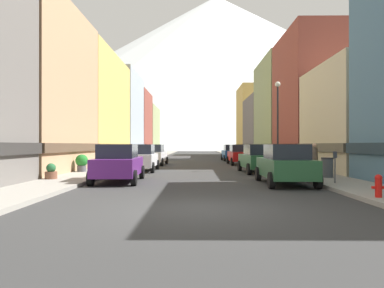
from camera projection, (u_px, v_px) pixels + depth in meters
ground_plane at (201, 209)px, 9.89m from camera, size 400.00×400.00×0.00m
sidewalk_left at (147, 158)px, 44.95m from camera, size 2.50×100.00×0.15m
sidewalk_right at (247, 158)px, 44.82m from camera, size 2.50×100.00×0.15m
storefront_left_1 at (8, 93)px, 22.21m from camera, size 8.69×9.90×10.23m
storefront_left_2 at (72, 111)px, 33.79m from camera, size 8.85×13.07×10.13m
storefront_left_3 at (112, 117)px, 45.86m from camera, size 6.87×10.40×10.85m
storefront_left_4 at (119, 125)px, 56.43m from camera, size 9.59×9.94×10.02m
storefront_left_5 at (131, 131)px, 67.93m from camera, size 9.85×12.41×8.90m
storefront_right_1 at (379, 121)px, 22.49m from camera, size 7.76×8.31×6.73m
storefront_right_2 at (338, 102)px, 31.57m from camera, size 9.79×9.22×11.43m
storefront_right_3 at (301, 112)px, 42.22m from camera, size 9.51×11.17×11.63m
storefront_right_4 at (272, 128)px, 53.51m from camera, size 7.55×10.96×8.78m
storefront_right_5 at (265, 122)px, 63.80m from camera, size 9.45×9.51×11.96m
car_left_0 at (119, 163)px, 17.03m from camera, size 2.24×4.48×1.78m
car_left_1 at (141, 158)px, 24.11m from camera, size 2.11×4.42×1.78m
car_left_2 at (154, 155)px, 31.26m from camera, size 2.22×4.47×1.78m
car_right_0 at (285, 164)px, 15.96m from camera, size 2.11×4.42×1.78m
car_right_1 at (259, 158)px, 22.73m from camera, size 2.24×4.48×1.78m
car_right_2 at (240, 154)px, 32.19m from camera, size 2.14×4.43×1.78m
car_right_3 at (232, 153)px, 39.93m from camera, size 2.13×4.43×1.78m
fire_hydrant_near at (379, 185)px, 11.08m from camera, size 0.40×0.22×0.70m
parking_meter_near at (335, 162)px, 15.32m from camera, size 0.14×0.10×1.33m
trash_bin_right at (327, 167)px, 17.86m from camera, size 0.59×0.59×0.98m
potted_plant_0 at (292, 159)px, 26.93m from camera, size 0.68×0.68×1.01m
potted_plant_1 at (51, 172)px, 17.08m from camera, size 0.56×0.56×0.74m
potted_plant_2 at (82, 162)px, 21.68m from camera, size 0.74×0.74×1.03m
pedestrian_0 at (314, 160)px, 19.51m from camera, size 0.36×0.36×1.70m
streetlamp_right at (278, 112)px, 24.27m from camera, size 0.36×0.36×5.86m
mountain_backdrop at (217, 72)px, 269.82m from camera, size 343.82×343.82×112.73m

